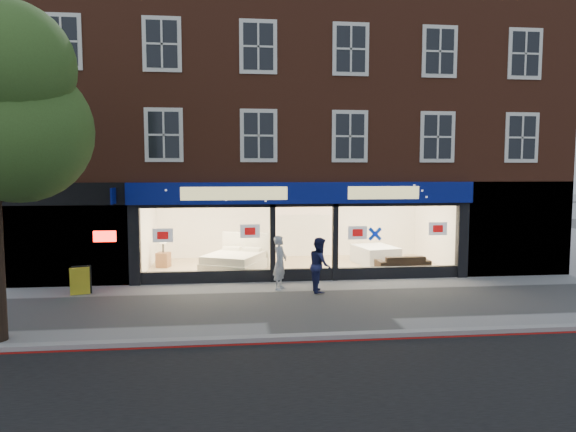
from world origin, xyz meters
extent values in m
plane|color=gray|center=(0.00, 0.00, 0.00)|extent=(120.00, 120.00, 0.00)
cube|color=#8C0A07|center=(0.00, -3.10, 0.01)|extent=(60.00, 0.10, 0.01)
cube|color=gray|center=(0.00, -2.90, 0.06)|extent=(60.00, 0.25, 0.12)
cube|color=tan|center=(0.00, 5.25, 0.05)|extent=(11.00, 4.50, 0.10)
cube|color=brown|center=(0.00, 7.00, 6.65)|extent=(19.00, 8.00, 6.70)
cube|color=#2D2D30|center=(0.00, 7.00, 10.15)|extent=(19.00, 8.00, 0.30)
cube|color=navy|center=(0.00, 2.88, 2.95)|extent=(11.40, 0.28, 0.70)
cube|color=black|center=(0.00, 3.08, 0.20)|extent=(11.00, 0.18, 0.40)
cube|color=black|center=(-5.50, 3.05, 1.30)|extent=(0.35, 0.30, 2.60)
cube|color=black|center=(5.50, 3.05, 1.30)|extent=(0.35, 0.30, 2.60)
cube|color=white|center=(-3.25, 3.00, 1.45)|extent=(4.20, 0.02, 2.10)
cube|color=white|center=(3.25, 3.00, 1.45)|extent=(4.20, 0.02, 2.10)
cube|color=white|center=(0.00, 3.25, 1.15)|extent=(1.80, 0.02, 2.10)
cube|color=silver|center=(0.00, 7.50, 1.30)|extent=(11.00, 0.20, 2.60)
cube|color=#FFEAC6|center=(0.00, 5.25, 2.60)|extent=(11.00, 4.50, 0.12)
cube|color=black|center=(-7.60, 3.30, 1.65)|extent=(3.80, 0.60, 3.30)
cube|color=#FF140C|center=(-6.40, 2.95, 1.60)|extent=(0.70, 0.04, 0.35)
cube|color=black|center=(7.50, 3.20, 1.65)|extent=(4.00, 0.40, 3.30)
sphere|color=#33501E|center=(-6.80, -2.60, 5.40)|extent=(2.40, 2.40, 2.40)
cube|color=white|center=(-2.34, 4.44, 0.28)|extent=(2.50, 2.65, 0.37)
cube|color=white|center=(-2.34, 4.44, 0.60)|extent=(2.40, 2.54, 0.26)
cube|color=white|center=(-1.87, 5.45, 0.73)|extent=(1.75, 0.89, 1.26)
cube|color=white|center=(-2.38, 5.29, 0.79)|extent=(0.76, 0.59, 0.13)
cube|color=white|center=(-1.66, 4.96, 0.79)|extent=(0.76, 0.59, 0.13)
cube|color=brown|center=(-4.93, 5.49, 0.38)|extent=(0.55, 0.55, 0.55)
cube|color=silver|center=(3.10, 5.34, 0.21)|extent=(1.67, 1.95, 0.22)
cube|color=silver|center=(3.10, 5.34, 0.44)|extent=(1.67, 1.95, 0.22)
cube|color=silver|center=(3.10, 5.34, 0.66)|extent=(1.67, 1.95, 0.22)
imported|color=black|center=(3.70, 3.90, 0.38)|extent=(1.91, 0.80, 0.55)
cube|color=gold|center=(-6.86, 1.84, 0.43)|extent=(0.64, 0.50, 0.86)
imported|color=#B1B5B9|center=(-0.92, 1.91, 0.84)|extent=(0.63, 0.72, 1.67)
imported|color=#191E48|center=(0.25, 1.44, 0.83)|extent=(0.65, 0.82, 1.67)
camera|label=1|loc=(-2.41, -13.71, 3.69)|focal=32.00mm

